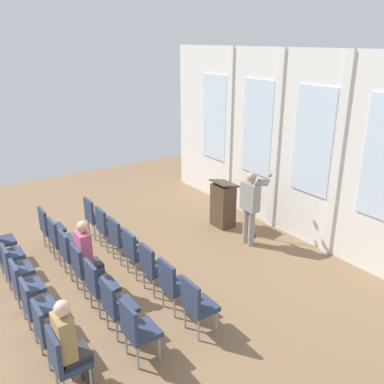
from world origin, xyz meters
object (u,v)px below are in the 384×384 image
object	(u,v)px
chair_r0_c6	(197,303)
chair_r2_c3	(24,284)
chair_r0_c1	(106,226)
chair_r2_c4	(35,305)
chair_r0_c3	(135,250)
audience_r2_c6	(69,341)
chair_r1_c3	(84,266)
chair_r1_c2	(71,251)
chair_r1_c1	(59,238)
chair_r1_c4	(99,283)
chair_r1_c0	(49,226)
chair_r1_c5	(116,304)
mic_stand	(250,223)
chair_r1_c6	(137,328)
chair_r0_c4	(153,265)
chair_r0_c0	(94,215)
audience_r1_c3	(87,253)
chair_r0_c5	(173,283)
speaker	(250,203)
lectern	(223,204)
chair_r2_c2	(14,267)
chair_r2_c6	(64,358)
chair_r2_c5	(48,329)
chair_r2_c1	(6,251)
chair_r0_c2	(120,237)

from	to	relation	value
chair_r0_c6	chair_r2_c3	world-z (taller)	same
chair_r0_c1	chair_r2_c4	distance (m)	2.87
chair_r0_c3	audience_r2_c6	size ratio (longest dim) A/B	0.70
chair_r1_c3	chair_r2_c3	size ratio (longest dim) A/B	1.00
chair_r0_c3	chair_r0_c6	bearing A→B (deg)	0.00
chair_r1_c2	chair_r0_c6	bearing A→B (deg)	20.66
chair_r1_c1	chair_r1_c4	distance (m)	2.02
chair_r1_c0	chair_r1_c5	bearing A→B (deg)	0.00
mic_stand	chair_r1_c6	bearing A→B (deg)	-62.73
chair_r0_c4	chair_r1_c1	xyz separation A→B (m)	(-2.02, -1.02, 0.00)
chair_r0_c0	audience_r1_c3	xyz separation A→B (m)	(2.02, -0.94, 0.23)
chair_r0_c5	chair_r2_c3	bearing A→B (deg)	-123.54
chair_r1_c3	chair_r1_c6	size ratio (longest dim) A/B	1.00
speaker	chair_r2_c4	distance (m)	4.75
chair_r0_c5	chair_r0_c3	bearing A→B (deg)	180.00
lectern	chair_r2_c2	xyz separation A→B (m)	(0.17, -4.83, -0.02)
chair_r0_c6	chair_r1_c2	xyz separation A→B (m)	(-2.70, -1.02, 0.00)
chair_r0_c1	chair_r1_c4	world-z (taller)	same
mic_stand	chair_r2_c6	bearing A→B (deg)	-67.70
chair_r2_c3	audience_r2_c6	xyz separation A→B (m)	(2.02, 0.08, 0.21)
chair_r2_c2	chair_r2_c5	world-z (taller)	same
chair_r1_c5	chair_r2_c1	size ratio (longest dim) A/B	1.00
chair_r0_c4	chair_r2_c6	bearing A→B (deg)	-56.46
chair_r1_c1	chair_r1_c6	xyz separation A→B (m)	(3.37, 0.00, 0.00)
chair_r0_c4	chair_r0_c5	bearing A→B (deg)	0.00
chair_r0_c6	chair_r2_c6	distance (m)	2.03
chair_r0_c0	chair_r0_c5	xyz separation A→B (m)	(3.37, 0.00, 0.00)
audience_r1_c3	chair_r2_c1	distance (m)	1.75
chair_r0_c5	chair_r2_c5	xyz separation A→B (m)	(0.00, -2.03, 0.00)
chair_r1_c0	audience_r2_c6	distance (m)	4.16
audience_r1_c3	chair_r1_c6	distance (m)	2.04
chair_r0_c6	audience_r1_c3	distance (m)	2.24
chair_r0_c3	audience_r1_c3	size ratio (longest dim) A/B	0.68
chair_r2_c5	audience_r2_c6	xyz separation A→B (m)	(0.67, 0.08, 0.21)
chair_r0_c0	audience_r1_c3	bearing A→B (deg)	-24.90
chair_r2_c6	chair_r0_c1	bearing A→B (deg)	148.90
chair_r0_c5	chair_r2_c1	bearing A→B (deg)	-142.98
chair_r1_c5	chair_r0_c6	bearing A→B (deg)	56.46
chair_r0_c6	chair_r2_c3	size ratio (longest dim) A/B	1.00
audience_r1_c3	chair_r1_c1	bearing A→B (deg)	-176.69
chair_r1_c2	audience_r1_c3	bearing A→B (deg)	6.59
chair_r0_c0	chair_r1_c6	bearing A→B (deg)	-14.11
mic_stand	chair_r0_c2	bearing A→B (deg)	-102.58
chair_r1_c1	chair_r1_c6	distance (m)	3.37
chair_r0_c4	audience_r1_c3	world-z (taller)	audience_r1_c3
chair_r0_c6	chair_r1_c2	size ratio (longest dim) A/B	1.00
speaker	lectern	xyz separation A→B (m)	(-1.08, 0.12, -0.41)
lectern	chair_r2_c4	world-z (taller)	lectern
speaker	audience_r1_c3	world-z (taller)	speaker
chair_r1_c4	chair_r1_c6	bearing A→B (deg)	0.00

